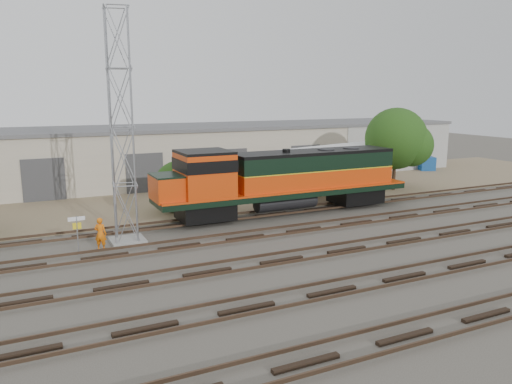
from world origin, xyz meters
name	(u,v)px	position (x,y,z in m)	size (l,w,h in m)	color
ground	(317,237)	(0.00, 0.00, 0.00)	(140.00, 140.00, 0.00)	#47423A
dirt_strip	(223,193)	(0.00, 15.00, 0.01)	(80.00, 16.00, 0.02)	#726047
tracks	(347,250)	(0.00, -3.00, 0.08)	(80.00, 20.40, 0.28)	black
warehouse	(193,152)	(0.04, 22.98, 2.65)	(58.40, 10.40, 5.30)	#BFB39F
locomotive	(282,178)	(0.85, 6.00, 2.56)	(18.76, 3.29, 4.51)	black
signal_tower	(122,132)	(-10.38, 3.79, 6.28)	(1.90, 1.90, 12.88)	gray
sign_post	(77,228)	(-13.17, 2.61, 1.47)	(0.86, 0.07, 2.10)	gray
worker	(100,234)	(-11.96, 2.94, 0.91)	(0.66, 0.44, 1.82)	orange
semi_trailer	(342,162)	(9.84, 11.56, 2.49)	(13.09, 6.04, 3.96)	silver
dumpster_blue	(427,164)	(25.21, 17.17, 0.75)	(1.60, 1.50, 1.50)	navy
dumpster_red	(378,169)	(18.08, 16.63, 0.70)	(1.50, 1.40, 1.40)	#9B2210
tree_mid	(183,189)	(-5.04, 10.10, 1.62)	(4.09, 3.89, 3.89)	#382619
tree_east	(400,140)	(14.38, 9.49, 4.40)	(5.61, 5.35, 7.22)	#382619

